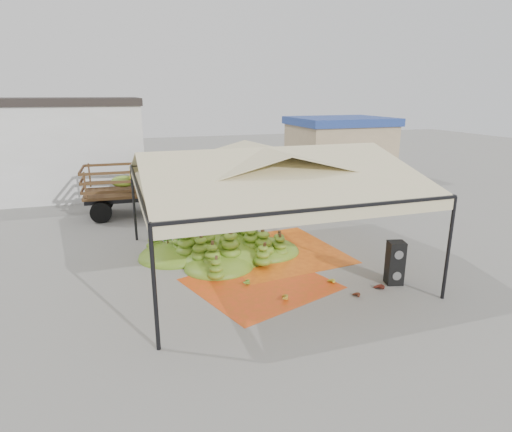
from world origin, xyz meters
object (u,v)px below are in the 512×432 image
object	(u,v)px
vendor	(206,204)
truck_right	(322,176)
banana_heap	(224,238)
speaker_stack	(395,263)
truck_left	(167,182)

from	to	relation	value
vendor	truck_right	world-z (taller)	truck_right
banana_heap	truck_right	bearing A→B (deg)	40.78
speaker_stack	truck_left	xyz separation A→B (m)	(-5.50, 10.60, 0.82)
banana_heap	speaker_stack	size ratio (longest dim) A/B	4.43
truck_left	truck_right	distance (m)	8.05
banana_heap	speaker_stack	distance (m)	5.93
banana_heap	truck_left	distance (m)	6.74
speaker_stack	vendor	bearing A→B (deg)	132.63
speaker_stack	truck_left	world-z (taller)	truck_left
banana_heap	speaker_stack	world-z (taller)	speaker_stack
speaker_stack	truck_left	distance (m)	11.97
truck_right	vendor	bearing A→B (deg)	-172.16
speaker_stack	truck_right	distance (m)	10.30
vendor	truck_right	size ratio (longest dim) A/B	0.27
vendor	truck_left	bearing A→B (deg)	-43.94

